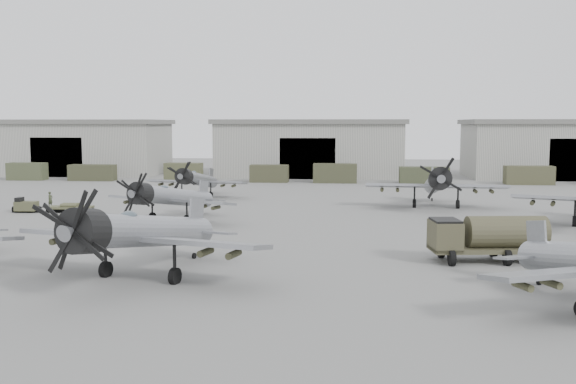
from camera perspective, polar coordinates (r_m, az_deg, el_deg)
name	(u,v)px	position (r m, az deg, el deg)	size (l,w,h in m)	color
ground	(246,257)	(39.14, -3.78, -5.81)	(220.00, 220.00, 0.00)	slate
hangar_left	(76,147)	(109.20, -18.36, 3.85)	(29.00, 14.80, 8.70)	#ADADA2
hangar_center	(310,148)	(100.01, 2.01, 3.97)	(29.00, 14.80, 8.70)	#ADADA2
hangar_right	(563,148)	(104.73, 23.28, 3.58)	(29.00, 14.80, 8.70)	#ADADA2
support_truck_0	(27,171)	(99.50, -22.17, 1.71)	(5.33, 2.20, 2.48)	#3F462D
support_truck_1	(92,173)	(95.37, -16.99, 1.66)	(6.50, 2.20, 2.27)	#373925
support_truck_2	(184,172)	(91.09, -9.27, 1.75)	(5.16, 2.20, 2.60)	#42442D
support_truck_3	(269,174)	(88.77, -1.67, 1.65)	(5.27, 2.20, 2.39)	#393A26
support_truck_4	(335,173)	(88.07, 4.21, 1.68)	(5.94, 2.20, 2.62)	#383A26
support_truck_5	(424,175)	(88.61, 12.00, 1.47)	(6.59, 2.20, 2.26)	#383D27
support_truck_6	(529,175)	(91.17, 20.63, 1.41)	(6.27, 2.20, 2.47)	#41402A
aircraft_near_1	(137,232)	(33.72, -13.29, -3.52)	(13.93, 12.54, 5.55)	gray
aircraft_mid_1	(168,197)	(53.37, -10.62, -0.42)	(11.47, 10.36, 4.63)	gray
aircraft_far_0	(196,179)	(70.64, -8.21, 1.13)	(11.19, 10.07, 4.45)	gray
aircraft_far_1	(437,183)	(62.84, 13.07, 0.82)	(13.53, 12.18, 5.41)	gray
fuel_tanker	(489,235)	(39.42, 17.41, -3.70)	(7.23, 3.85, 2.70)	#42402B
tug_trailer	(43,207)	(62.60, -20.94, -1.23)	(7.06, 1.83, 1.41)	#47492F
ground_crew	(50,200)	(66.00, -20.37, -0.63)	(0.56, 0.37, 1.54)	#323925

